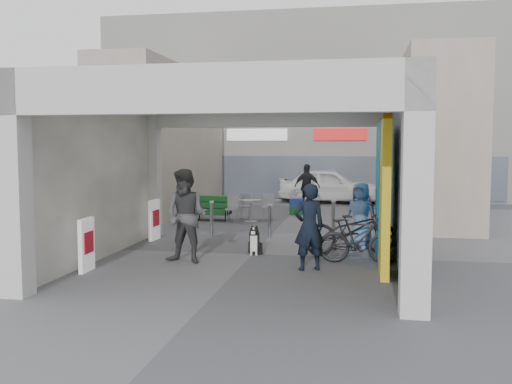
% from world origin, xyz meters
% --- Properties ---
extents(ground, '(90.00, 90.00, 0.00)m').
position_xyz_m(ground, '(0.00, 0.00, 0.00)').
color(ground, '#5A5A60').
rests_on(ground, ground).
extents(arcade_canopy, '(6.40, 6.45, 6.40)m').
position_xyz_m(arcade_canopy, '(0.54, -0.82, 2.30)').
color(arcade_canopy, beige).
rests_on(arcade_canopy, ground).
extents(far_building, '(18.00, 4.08, 8.00)m').
position_xyz_m(far_building, '(-0.00, 13.99, 3.99)').
color(far_building, white).
rests_on(far_building, ground).
extents(plaza_bldg_left, '(2.00, 9.00, 5.00)m').
position_xyz_m(plaza_bldg_left, '(-4.50, 7.50, 2.50)').
color(plaza_bldg_left, '#AB9F8E').
rests_on(plaza_bldg_left, ground).
extents(plaza_bldg_right, '(2.00, 9.00, 5.00)m').
position_xyz_m(plaza_bldg_right, '(4.50, 7.50, 2.50)').
color(plaza_bldg_right, '#AB9F8E').
rests_on(plaza_bldg_right, ground).
extents(bollard_left, '(0.09, 0.09, 0.88)m').
position_xyz_m(bollard_left, '(-1.53, 2.39, 0.44)').
color(bollard_left, gray).
rests_on(bollard_left, ground).
extents(bollard_center, '(0.09, 0.09, 0.83)m').
position_xyz_m(bollard_center, '(0.01, 2.38, 0.41)').
color(bollard_center, gray).
rests_on(bollard_center, ground).
extents(bollard_right, '(0.09, 0.09, 0.94)m').
position_xyz_m(bollard_right, '(1.63, 2.55, 0.47)').
color(bollard_right, gray).
rests_on(bollard_right, ground).
extents(advert_board_near, '(0.12, 0.55, 1.00)m').
position_xyz_m(advert_board_near, '(-2.75, -2.18, 0.51)').
color(advert_board_near, white).
rests_on(advert_board_near, ground).
extents(advert_board_far, '(0.13, 0.55, 1.00)m').
position_xyz_m(advert_board_far, '(-2.75, 1.44, 0.51)').
color(advert_board_far, white).
rests_on(advert_board_far, ground).
extents(cafe_set, '(1.36, 1.09, 0.82)m').
position_xyz_m(cafe_set, '(-1.11, 5.41, 0.29)').
color(cafe_set, '#A8A7AC').
rests_on(cafe_set, ground).
extents(produce_stand, '(1.15, 0.62, 0.76)m').
position_xyz_m(produce_stand, '(-2.27, 5.33, 0.30)').
color(produce_stand, black).
rests_on(produce_stand, ground).
extents(crate_stack, '(0.50, 0.42, 0.56)m').
position_xyz_m(crate_stack, '(0.20, 7.15, 0.28)').
color(crate_stack, '#175221').
rests_on(crate_stack, ground).
extents(border_collie, '(0.24, 0.47, 0.65)m').
position_xyz_m(border_collie, '(0.05, 0.01, 0.26)').
color(border_collie, black).
rests_on(border_collie, ground).
extents(man_with_dog, '(0.70, 0.59, 1.64)m').
position_xyz_m(man_with_dog, '(1.33, -1.34, 0.82)').
color(man_with_dog, black).
rests_on(man_with_dog, ground).
extents(man_back_turned, '(1.02, 0.86, 1.88)m').
position_xyz_m(man_back_turned, '(-1.15, -1.09, 0.94)').
color(man_back_turned, '#424244').
rests_on(man_back_turned, ground).
extents(man_elderly, '(0.87, 0.73, 1.51)m').
position_xyz_m(man_elderly, '(2.30, 1.21, 0.75)').
color(man_elderly, '#5B7EB1').
rests_on(man_elderly, ground).
extents(man_crates, '(1.05, 0.65, 1.67)m').
position_xyz_m(man_crates, '(0.41, 8.89, 0.84)').
color(man_crates, black).
rests_on(man_crates, ground).
extents(bicycle_front, '(2.17, 1.35, 1.07)m').
position_xyz_m(bicycle_front, '(2.09, 0.32, 0.54)').
color(bicycle_front, black).
rests_on(bicycle_front, ground).
extents(bicycle_rear, '(1.62, 0.51, 0.97)m').
position_xyz_m(bicycle_rear, '(2.26, -0.54, 0.48)').
color(bicycle_rear, black).
rests_on(bicycle_rear, ground).
extents(white_van, '(4.23, 1.94, 1.41)m').
position_xyz_m(white_van, '(1.12, 11.50, 0.70)').
color(white_van, silver).
rests_on(white_van, ground).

